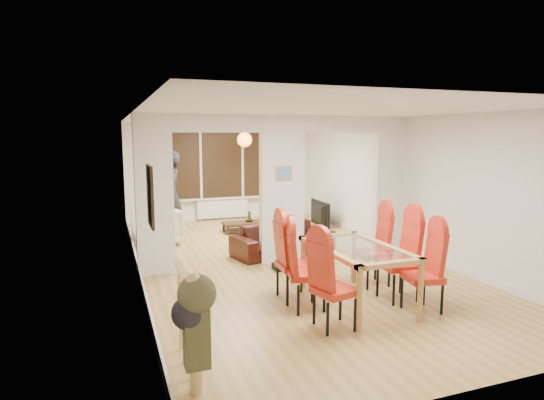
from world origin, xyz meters
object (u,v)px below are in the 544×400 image
armchair (158,227)px  bowl (249,220)px  dining_chair_lb (306,268)px  coffee_table (245,227)px  sofa (283,239)px  bottle (249,216)px  dining_chair_ra (423,271)px  dining_chair_la (335,283)px  dining_table (356,275)px  dining_chair_rb (398,259)px  television (316,213)px  person (171,196)px  dining_chair_rc (372,249)px  dining_chair_lc (295,259)px

armchair → bowl: size_ratio=4.14×
dining_chair_lb → bowl: 4.97m
coffee_table → sofa: bearing=-86.8°
sofa → bottle: (-0.01, 2.16, 0.08)m
dining_chair_ra → bowl: size_ratio=5.42×
dining_chair_la → bottle: bearing=68.7°
dining_table → bowl: size_ratio=8.51×
dining_chair_rb → bowl: dining_chair_rb is taller
television → person: bearing=98.4°
bottle → dining_table: bearing=-90.3°
dining_chair_lb → coffee_table: 4.95m
dining_chair_rc → coffee_table: (-0.71, 4.33, -0.44)m
dining_chair_lb → television: 5.62m
person → television: 3.70m
dining_chair_lc → dining_chair_rc: (1.32, 0.13, 0.00)m
dining_chair_rb → person: bearing=122.2°
dining_chair_lb → bottle: size_ratio=4.14×
dining_chair_ra → person: bearing=125.5°
dining_chair_la → dining_chair_lb: dining_chair_lb is taller
bottle → sofa: bearing=-89.6°
dining_table → television: dining_table is taller
dining_chair_rc → bowl: size_ratio=5.66×
sofa → bowl: (-0.02, 2.19, -0.03)m
bottle → television: bearing=4.1°
person → television: person is taller
dining_chair_rb → dining_chair_rc: dining_chair_rb is taller
coffee_table → bowl: size_ratio=5.17×
dining_chair_rc → coffee_table: bearing=108.5°
coffee_table → person: bearing=-172.4°
dining_chair_lc → bowl: dining_chair_lc is taller
bottle → dining_chair_rb: bearing=-83.2°
dining_chair_ra → bowl: dining_chair_ra is taller
dining_chair_rc → armchair: dining_chair_rc is taller
person → bowl: (1.83, 0.25, -0.70)m
dining_chair_rb → dining_chair_rc: (0.01, 0.66, -0.02)m
dining_chair_rb → dining_chair_rc: 0.66m
dining_table → dining_chair_rc: dining_chair_rc is taller
television → sofa: bearing=145.0°
dining_chair_la → dining_chair_lb: 0.66m
dining_chair_lc → armchair: bearing=112.8°
dining_chair_ra → dining_chair_rc: size_ratio=0.96×
dining_chair_lc → dining_chair_lb: bearing=-91.3°
dining_chair_lc → television: dining_chair_lc is taller
dining_chair_rc → person: 4.79m
armchair → television: (3.97, 0.75, -0.06)m
dining_chair_la → dining_chair_rc: dining_chair_rc is taller
coffee_table → bottle: 0.27m
dining_chair_lc → bottle: dining_chair_lc is taller
bowl → dining_chair_lc: bearing=-99.1°
dining_chair_rb → bottle: 5.02m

